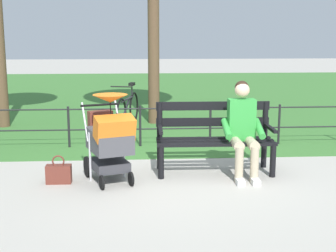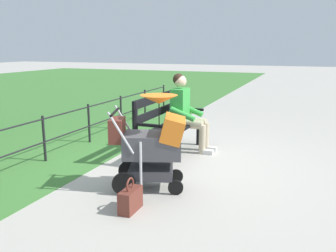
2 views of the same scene
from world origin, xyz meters
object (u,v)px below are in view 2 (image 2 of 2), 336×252
object	(u,v)px
stroller	(153,141)
person_on_bench	(186,110)
handbag	(130,199)
park_bench	(166,122)

from	to	relation	value
stroller	person_on_bench	bearing A→B (deg)	-174.43
person_on_bench	handbag	size ratio (longest dim) A/B	3.45
stroller	handbag	size ratio (longest dim) A/B	3.11
handbag	person_on_bench	bearing A→B (deg)	-175.40
person_on_bench	handbag	world-z (taller)	person_on_bench
stroller	handbag	xyz separation A→B (m)	(0.66, 0.02, -0.47)
person_on_bench	handbag	bearing A→B (deg)	4.60
person_on_bench	stroller	bearing A→B (deg)	5.57
park_bench	handbag	world-z (taller)	park_bench
park_bench	person_on_bench	world-z (taller)	person_on_bench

